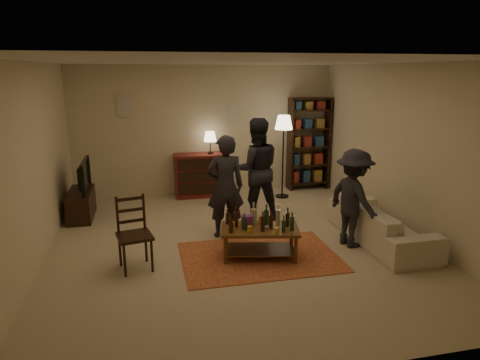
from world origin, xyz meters
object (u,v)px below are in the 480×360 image
object	(u,v)px
person_by_sofa	(354,198)
coffee_table	(259,231)
dining_chair	(133,230)
floor_lamp	(284,128)
tv_stand	(81,197)
dresser	(199,174)
person_right	(256,169)
sofa	(381,223)
bookshelf	(308,143)
person_left	(225,187)

from	to	relation	value
person_by_sofa	coffee_table	bearing A→B (deg)	80.31
dining_chair	floor_lamp	distance (m)	4.14
coffee_table	tv_stand	size ratio (longest dim) A/B	1.12
dresser	person_right	world-z (taller)	person_right
dresser	sofa	size ratio (longest dim) A/B	0.65
bookshelf	floor_lamp	world-z (taller)	bookshelf
bookshelf	person_by_sofa	bearing A→B (deg)	-99.67
tv_stand	person_left	world-z (taller)	person_left
coffee_table	person_right	world-z (taller)	person_right
person_left	person_by_sofa	size ratio (longest dim) A/B	1.11
tv_stand	floor_lamp	xyz separation A→B (m)	(3.93, 0.45, 1.06)
floor_lamp	coffee_table	bearing A→B (deg)	-114.29
sofa	dresser	bearing A→B (deg)	37.54
person_by_sofa	dining_chair	bearing A→B (deg)	76.70
tv_stand	person_right	size ratio (longest dim) A/B	0.59
dining_chair	tv_stand	distance (m)	2.47
dresser	dining_chair	bearing A→B (deg)	-112.18
tv_stand	person_left	distance (m)	2.79
dining_chair	tv_stand	size ratio (longest dim) A/B	0.95
dining_chair	tv_stand	xyz separation A→B (m)	(-0.95, 2.27, -0.14)
dining_chair	person_left	size ratio (longest dim) A/B	0.61
floor_lamp	tv_stand	bearing A→B (deg)	-173.40
floor_lamp	person_left	xyz separation A→B (m)	(-1.57, -1.88, -0.63)
dresser	person_left	distance (m)	2.37
dresser	sofa	xyz separation A→B (m)	(2.39, -3.11, -0.17)
person_right	floor_lamp	bearing A→B (deg)	-123.36
dresser	person_left	size ratio (longest dim) A/B	0.83
tv_stand	person_by_sofa	distance (m)	4.72
coffee_table	bookshelf	world-z (taller)	bookshelf
sofa	person_left	size ratio (longest dim) A/B	1.27
coffee_table	sofa	size ratio (longest dim) A/B	0.57
dining_chair	bookshelf	bearing A→B (deg)	29.23
person_left	bookshelf	bearing A→B (deg)	-133.76
coffee_table	bookshelf	distance (m)	3.94
person_left	person_by_sofa	xyz separation A→B (m)	(1.79, -0.79, -0.08)
bookshelf	floor_lamp	xyz separation A→B (m)	(-0.76, -0.53, 0.41)
dining_chair	person_right	world-z (taller)	person_right
sofa	person_by_sofa	world-z (taller)	person_by_sofa
dresser	coffee_table	bearing A→B (deg)	-82.69
sofa	person_by_sofa	distance (m)	0.66
floor_lamp	person_left	size ratio (longest dim) A/B	1.04
person_left	sofa	bearing A→B (deg)	161.65
dining_chair	person_by_sofa	size ratio (longest dim) A/B	0.68
sofa	person_right	world-z (taller)	person_right
person_right	coffee_table	bearing A→B (deg)	80.64
dining_chair	dresser	distance (m)	3.44
person_right	person_by_sofa	xyz separation A→B (m)	(1.11, -1.49, -0.16)
coffee_table	person_by_sofa	bearing A→B (deg)	4.52
floor_lamp	person_left	bearing A→B (deg)	-129.86
dining_chair	bookshelf	world-z (taller)	bookshelf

